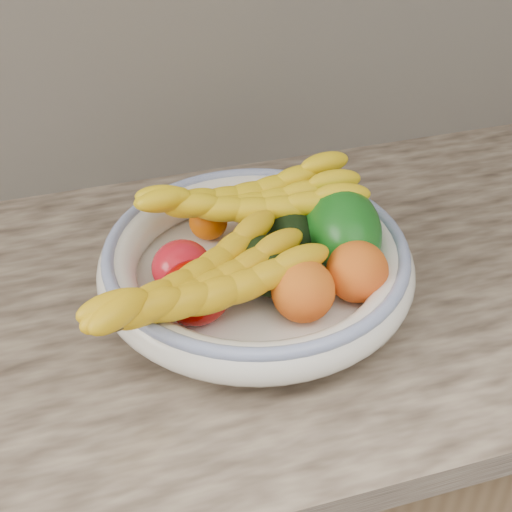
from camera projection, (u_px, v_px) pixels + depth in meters
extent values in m
cube|color=brown|center=(253.00, 496.00, 1.21)|extent=(2.40, 0.62, 0.86)
cube|color=tan|center=(252.00, 295.00, 0.94)|extent=(2.44, 0.66, 0.04)
cube|color=beige|center=(189.00, 15.00, 1.01)|extent=(2.40, 0.02, 0.50)
cylinder|color=silver|center=(256.00, 288.00, 0.90)|extent=(0.13, 0.13, 0.02)
cylinder|color=silver|center=(256.00, 280.00, 0.90)|extent=(0.32, 0.32, 0.01)
torus|color=silver|center=(256.00, 264.00, 0.88)|extent=(0.39, 0.39, 0.05)
torus|color=#354D97|center=(256.00, 249.00, 0.87)|extent=(0.37, 0.37, 0.02)
ellipsoid|color=orange|center=(208.00, 222.00, 0.94)|extent=(0.06, 0.06, 0.05)
ellipsoid|color=orange|center=(252.00, 209.00, 0.97)|extent=(0.06, 0.06, 0.04)
ellipsoid|color=red|center=(182.00, 268.00, 0.85)|extent=(0.08, 0.08, 0.07)
ellipsoid|color=#9F0300|center=(195.00, 293.00, 0.81)|extent=(0.09, 0.09, 0.07)
ellipsoid|color=black|center=(262.00, 265.00, 0.85)|extent=(0.09, 0.11, 0.07)
ellipsoid|color=black|center=(290.00, 232.00, 0.91)|extent=(0.08, 0.10, 0.06)
ellipsoid|color=#0F5211|center=(342.00, 228.00, 0.89)|extent=(0.12, 0.15, 0.12)
ellipsoid|color=orange|center=(303.00, 291.00, 0.81)|extent=(0.09, 0.09, 0.07)
ellipsoid|color=orange|center=(357.00, 272.00, 0.84)|extent=(0.09, 0.09, 0.07)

